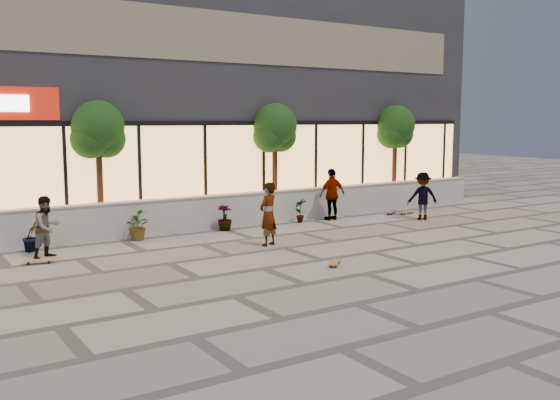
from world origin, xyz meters
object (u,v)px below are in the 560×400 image
skateboard_right_near (407,212)px  skater_right_far (423,196)px  skateboard_center (335,262)px  skateboard_left (38,261)px  tree_mideast (275,131)px  skater_center (268,214)px  skater_right_near (332,194)px  skater_left (47,227)px  tree_midwest (98,133)px  skateboard_right_far (391,212)px  tree_east (395,129)px

skateboard_right_near → skater_right_far: bearing=-116.6°
skateboard_center → skateboard_left: 6.96m
tree_mideast → skateboard_left: tree_mideast is taller
skater_center → skater_right_near: size_ratio=0.98×
skater_left → skateboard_center: bearing=-67.5°
tree_midwest → skater_right_near: 7.82m
skateboard_center → skateboard_right_far: skateboard_right_far is taller
skater_right_far → skateboard_left: skater_right_far is taller
skater_left → skateboard_left: bearing=-149.1°
tree_east → tree_midwest: bearing=180.0°
tree_mideast → skateboard_left: 9.27m
skater_right_near → skateboard_right_far: 2.73m
skater_center → skater_left: size_ratio=1.12×
skater_right_near → skateboard_right_near: size_ratio=2.36×
skater_right_near → skateboard_center: (-3.97, -5.28, -0.80)m
skater_center → skater_left: bearing=-41.1°
tree_east → skateboard_left: bearing=-168.6°
tree_mideast → skater_right_far: tree_mideast is taller
tree_midwest → skateboard_right_far: tree_midwest is taller
tree_midwest → skateboard_left: size_ratio=5.09×
tree_mideast → skateboard_right_far: bearing=-20.5°
tree_midwest → skater_center: 5.55m
skater_center → skateboard_center: 2.88m
skater_center → skater_right_far: bearing=164.5°
skater_center → skater_right_near: 4.79m
skater_right_near → tree_east: bearing=-161.9°
tree_midwest → tree_mideast: 6.00m
tree_midwest → skateboard_center: size_ratio=6.01×
skater_right_near → skateboard_right_near: 3.23m
skater_center → skater_right_far: (6.68, 0.92, -0.05)m
skater_center → skateboard_right_near: size_ratio=2.32×
skateboard_right_near → skateboard_right_far: (-0.50, 0.29, 0.00)m
skater_center → skater_right_far: 6.75m
skateboard_center → skateboard_right_far: bearing=-4.9°
skater_left → skateboard_right_far: size_ratio=2.06×
tree_mideast → skateboard_center: (-2.57, -6.68, -2.91)m
tree_east → skateboard_center: tree_east is taller
skater_center → skateboard_center: size_ratio=2.63×
tree_mideast → skateboard_center: 7.73m
skateboard_right_near → skater_right_near: bearing=168.8°
tree_midwest → tree_east: same height
skateboard_center → skateboard_left: skateboard_left is taller
tree_east → skateboard_right_far: tree_east is taller
skater_right_far → skateboard_center: 7.57m
skater_left → skater_right_near: size_ratio=0.88×
skater_left → skateboard_right_far: (12.00, 0.72, -0.69)m
skater_left → skater_right_near: (9.39, 0.82, 0.11)m
skateboard_center → skateboard_right_near: bearing=-8.4°
skateboard_center → skater_right_near: bearing=10.0°
skateboard_center → skateboard_left: size_ratio=0.85×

